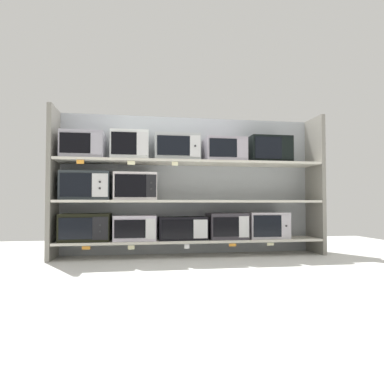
{
  "coord_description": "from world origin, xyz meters",
  "views": [
    {
      "loc": [
        -0.63,
        -4.07,
        0.64
      ],
      "look_at": [
        0.0,
        0.0,
        0.78
      ],
      "focal_mm": 31.39,
      "sensor_mm": 36.0,
      "label": 1
    }
  ],
  "objects": [
    {
      "name": "microwave_8",
      "position": [
        -0.76,
        -0.0,
        1.33
      ],
      "size": [
        0.44,
        0.39,
        0.34
      ],
      "color": "silver",
      "rests_on": "shelf_2"
    },
    {
      "name": "price_tag_6",
      "position": [
        -0.73,
        -0.22,
        1.1
      ],
      "size": [
        0.09,
        0.0,
        0.04
      ],
      "primitive_type": "cube",
      "color": "beige"
    },
    {
      "name": "microwave_10",
      "position": [
        0.41,
        -0.0,
        1.3
      ],
      "size": [
        0.5,
        0.42,
        0.29
      ],
      "color": "#A19AA5",
      "rests_on": "shelf_2"
    },
    {
      "name": "price_tag_4",
      "position": [
        0.92,
        -0.22,
        0.15
      ],
      "size": [
        0.08,
        0.0,
        0.03
      ],
      "primitive_type": "cube",
      "color": "beige"
    },
    {
      "name": "microwave_6",
      "position": [
        -0.69,
        -0.0,
        0.84
      ],
      "size": [
        0.5,
        0.38,
        0.32
      ],
      "color": "silver",
      "rests_on": "shelf_1"
    },
    {
      "name": "shelf_2",
      "position": [
        0.0,
        0.0,
        1.14
      ],
      "size": [
        3.2,
        0.44,
        0.03
      ],
      "primitive_type": "cube",
      "color": "beige"
    },
    {
      "name": "microwave_2",
      "position": [
        -0.12,
        -0.0,
        0.34
      ],
      "size": [
        0.58,
        0.36,
        0.27
      ],
      "color": "black",
      "rests_on": "shelf_0"
    },
    {
      "name": "microwave_11",
      "position": [
        0.99,
        -0.0,
        1.32
      ],
      "size": [
        0.52,
        0.35,
        0.33
      ],
      "color": "black",
      "rests_on": "shelf_2"
    },
    {
      "name": "shelf_1",
      "position": [
        0.0,
        0.0,
        0.67
      ],
      "size": [
        3.2,
        0.44,
        0.03
      ],
      "primitive_type": "cube",
      "color": "beige"
    },
    {
      "name": "price_tag_2",
      "position": [
        -0.09,
        -0.22,
        0.14
      ],
      "size": [
        0.06,
        0.0,
        0.05
      ],
      "primitive_type": "cube",
      "color": "white"
    },
    {
      "name": "price_tag_3",
      "position": [
        0.45,
        -0.22,
        0.15
      ],
      "size": [
        0.09,
        0.0,
        0.03
      ],
      "primitive_type": "cube",
      "color": "orange"
    },
    {
      "name": "microwave_3",
      "position": [
        0.44,
        -0.0,
        0.36
      ],
      "size": [
        0.47,
        0.39,
        0.32
      ],
      "color": "#343037",
      "rests_on": "shelf_0"
    },
    {
      "name": "upright_right",
      "position": [
        1.63,
        0.0,
        0.88
      ],
      "size": [
        0.05,
        0.44,
        1.76
      ],
      "primitive_type": "cube",
      "color": "gray",
      "rests_on": "ground"
    },
    {
      "name": "microwave_7",
      "position": [
        -1.29,
        -0.0,
        1.32
      ],
      "size": [
        0.49,
        0.38,
        0.32
      ],
      "color": "#9E9BA7",
      "rests_on": "shelf_2"
    },
    {
      "name": "price_tag_7",
      "position": [
        -0.23,
        -0.22,
        1.1
      ],
      "size": [
        0.07,
        0.0,
        0.05
      ],
      "primitive_type": "cube",
      "color": "beige"
    },
    {
      "name": "ground",
      "position": [
        0.0,
        -1.0,
        -0.01
      ],
      "size": [
        7.2,
        6.0,
        0.02
      ],
      "primitive_type": "cube",
      "color": "silver"
    },
    {
      "name": "price_tag_0",
      "position": [
        -1.22,
        -0.22,
        0.15
      ],
      "size": [
        0.09,
        0.0,
        0.04
      ],
      "primitive_type": "cube",
      "color": "orange"
    },
    {
      "name": "microwave_9",
      "position": [
        -0.19,
        -0.0,
        1.32
      ],
      "size": [
        0.54,
        0.39,
        0.32
      ],
      "color": "#A2A6A6",
      "rests_on": "shelf_2"
    },
    {
      "name": "microwave_5",
      "position": [
        -1.26,
        -0.0,
        0.85
      ],
      "size": [
        0.56,
        0.34,
        0.33
      ],
      "color": "#2C3338",
      "rests_on": "shelf_1"
    },
    {
      "name": "microwave_1",
      "position": [
        -0.69,
        -0.0,
        0.35
      ],
      "size": [
        0.49,
        0.38,
        0.29
      ],
      "color": "#BDB4C2",
      "rests_on": "shelf_0"
    },
    {
      "name": "microwave_4",
      "position": [
        0.96,
        -0.0,
        0.36
      ],
      "size": [
        0.5,
        0.36,
        0.32
      ],
      "color": "#BBB5BD",
      "rests_on": "shelf_0"
    },
    {
      "name": "upright_left",
      "position": [
        -1.63,
        0.0,
        0.88
      ],
      "size": [
        0.05,
        0.44,
        1.76
      ],
      "primitive_type": "cube",
      "color": "gray",
      "rests_on": "ground"
    },
    {
      "name": "price_tag_5",
      "position": [
        -1.29,
        -0.22,
        1.1
      ],
      "size": [
        0.08,
        0.0,
        0.05
      ],
      "primitive_type": "cube",
      "color": "orange"
    },
    {
      "name": "shelf_0",
      "position": [
        0.0,
        0.0,
        0.19
      ],
      "size": [
        3.2,
        0.44,
        0.03
      ],
      "primitive_type": "cube",
      "color": "beige",
      "rests_on": "ground"
    },
    {
      "name": "back_panel",
      "position": [
        0.0,
        0.24,
        0.88
      ],
      "size": [
        3.4,
        0.04,
        1.76
      ],
      "primitive_type": "cube",
      "color": "#9EA3A8",
      "rests_on": "ground"
    },
    {
      "name": "microwave_0",
      "position": [
        -1.26,
        -0.0,
        0.36
      ],
      "size": [
        0.56,
        0.4,
        0.32
      ],
      "color": "black",
      "rests_on": "shelf_0"
    },
    {
      "name": "price_tag_1",
      "position": [
        -0.73,
        -0.22,
        0.14
      ],
      "size": [
        0.07,
        0.0,
        0.05
      ],
      "primitive_type": "cube",
      "color": "beige"
    }
  ]
}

